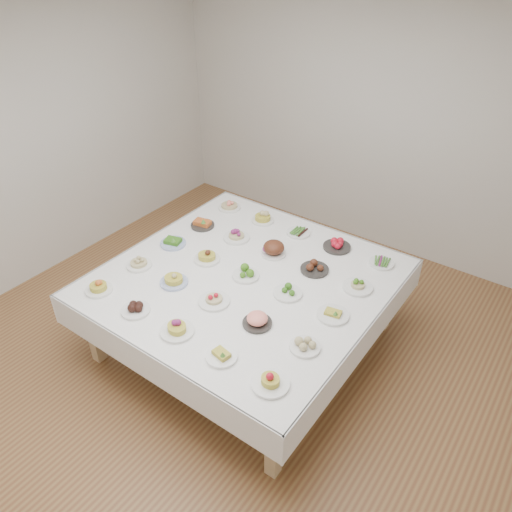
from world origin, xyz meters
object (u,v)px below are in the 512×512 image
Objects in this scene: dish_0 at (98,286)px; dish_12 at (246,272)px; display_table at (246,283)px; dish_24 at (382,262)px.

dish_0 reaches higher than dish_12.
display_table is 1.20m from dish_0.
dish_0 is 1.20m from dish_12.
dish_0 is at bearing -134.82° from dish_12.
dish_0 is 1.01× the size of dish_24.
dish_24 is (0.85, 0.84, 0.09)m from display_table.
dish_0 is 0.95× the size of dish_12.
display_table is at bearing 45.08° from dish_0.
dish_24 is at bearing 44.64° from dish_12.
dish_12 is at bearing 88.28° from display_table.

